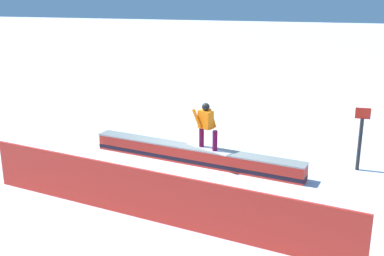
{
  "coord_description": "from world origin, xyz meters",
  "views": [
    {
      "loc": [
        -3.27,
        12.31,
        4.88
      ],
      "look_at": [
        -0.21,
        1.04,
        1.38
      ],
      "focal_mm": 44.02,
      "sensor_mm": 36.0,
      "label": 1
    }
  ],
  "objects": [
    {
      "name": "ground_plane",
      "position": [
        0.0,
        0.0,
        0.0
      ],
      "size": [
        120.0,
        120.0,
        0.0
      ],
      "primitive_type": "plane",
      "color": "white"
    },
    {
      "name": "grind_box",
      "position": [
        0.0,
        0.0,
        0.23
      ],
      "size": [
        6.42,
        1.78,
        0.5
      ],
      "color": "red",
      "rests_on": "ground_plane"
    },
    {
      "name": "snowboarder",
      "position": [
        -0.35,
        0.05,
        1.21
      ],
      "size": [
        1.44,
        0.95,
        1.32
      ],
      "color": "silver",
      "rests_on": "grind_box"
    },
    {
      "name": "safety_fence",
      "position": [
        0.0,
        3.61,
        0.58
      ],
      "size": [
        8.74,
        1.85,
        1.16
      ],
      "primitive_type": "cube",
      "rotation": [
        0.0,
        0.0,
        -0.2
      ],
      "color": "red",
      "rests_on": "ground_plane"
    },
    {
      "name": "trail_marker",
      "position": [
        -4.51,
        -0.7,
        0.96
      ],
      "size": [
        0.4,
        0.1,
        1.78
      ],
      "color": "#262628",
      "rests_on": "ground_plane"
    }
  ]
}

